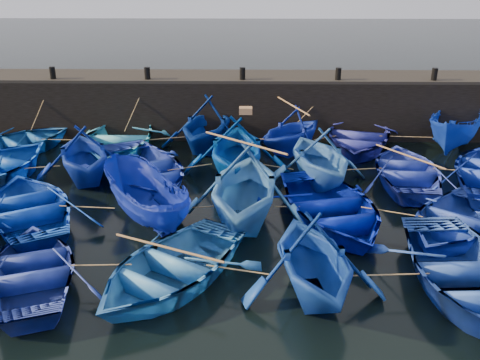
{
  "coord_description": "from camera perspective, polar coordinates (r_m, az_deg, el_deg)",
  "views": [
    {
      "loc": [
        0.26,
        -12.74,
        7.34
      ],
      "look_at": [
        0.0,
        3.2,
        0.7
      ],
      "focal_mm": 40.0,
      "sensor_mm": 36.0,
      "label": 1
    }
  ],
  "objects": [
    {
      "name": "ground",
      "position": [
        14.7,
        -0.21,
        -7.33
      ],
      "size": [
        120.0,
        120.0,
        0.0
      ],
      "primitive_type": "plane",
      "color": "black",
      "rests_on": "ground"
    },
    {
      "name": "quay_wall",
      "position": [
        24.03,
        0.29,
        7.93
      ],
      "size": [
        26.0,
        2.5,
        2.5
      ],
      "primitive_type": "cube",
      "color": "black",
      "rests_on": "ground"
    },
    {
      "name": "quay_top",
      "position": [
        23.73,
        0.29,
        10.99
      ],
      "size": [
        26.0,
        2.5,
        0.12
      ],
      "primitive_type": "cube",
      "color": "black",
      "rests_on": "quay_wall"
    },
    {
      "name": "bollard_0",
      "position": [
        24.23,
        -19.36,
        10.73
      ],
      "size": [
        0.24,
        0.24,
        0.5
      ],
      "primitive_type": "cylinder",
      "color": "black",
      "rests_on": "quay_top"
    },
    {
      "name": "bollard_1",
      "position": [
        23.18,
        -9.86,
        11.17
      ],
      "size": [
        0.24,
        0.24,
        0.5
      ],
      "primitive_type": "cylinder",
      "color": "black",
      "rests_on": "quay_top"
    },
    {
      "name": "bollard_2",
      "position": [
        22.78,
        0.27,
        11.3
      ],
      "size": [
        0.24,
        0.24,
        0.5
      ],
      "primitive_type": "cylinder",
      "color": "black",
      "rests_on": "quay_top"
    },
    {
      "name": "bollard_3",
      "position": [
        23.09,
        10.44,
        11.08
      ],
      "size": [
        0.24,
        0.24,
        0.5
      ],
      "primitive_type": "cylinder",
      "color": "black",
      "rests_on": "quay_top"
    },
    {
      "name": "bollard_4",
      "position": [
        24.06,
        20.04,
        10.57
      ],
      "size": [
        0.24,
        0.24,
        0.5
      ],
      "primitive_type": "cylinder",
      "color": "black",
      "rests_on": "quay_top"
    },
    {
      "name": "boat_0",
      "position": [
        23.49,
        -22.41,
        3.84
      ],
      "size": [
        5.38,
        5.46,
        0.93
      ],
      "primitive_type": "imported",
      "rotation": [
        0.0,
        0.0,
        2.4
      ],
      "color": "navy",
      "rests_on": "ground"
    },
    {
      "name": "boat_1",
      "position": [
        22.09,
        -12.89,
        4.19
      ],
      "size": [
        3.97,
        5.54,
        1.15
      ],
      "primitive_type": "imported",
      "rotation": [
        0.0,
        0.0,
        -0.0
      ],
      "color": "#2F87D2",
      "rests_on": "ground"
    },
    {
      "name": "boat_2",
      "position": [
        21.84,
        -3.59,
        6.05
      ],
      "size": [
        4.55,
        5.0,
        2.26
      ],
      "primitive_type": "imported",
      "rotation": [
        0.0,
        0.0,
        -0.22
      ],
      "color": "navy",
      "rests_on": "ground"
    },
    {
      "name": "boat_3",
      "position": [
        21.62,
        5.57,
        5.34
      ],
      "size": [
        4.76,
        4.82,
        1.92
      ],
      "primitive_type": "imported",
      "rotation": [
        0.0,
        0.0,
        -0.71
      ],
      "color": "#0B229D",
      "rests_on": "ground"
    },
    {
      "name": "boat_4",
      "position": [
        22.65,
        12.46,
        4.65
      ],
      "size": [
        5.07,
        6.17,
        1.12
      ],
      "primitive_type": "imported",
      "rotation": [
        0.0,
        0.0,
        -0.25
      ],
      "color": "navy",
      "rests_on": "ground"
    },
    {
      "name": "boat_5",
      "position": [
        23.49,
        22.04,
        5.07
      ],
      "size": [
        3.88,
        5.02,
        1.84
      ],
      "primitive_type": "imported",
      "rotation": [
        0.0,
        0.0,
        -0.51
      ],
      "color": "#0C31AA",
      "rests_on": "ground"
    },
    {
      "name": "boat_7",
      "position": [
        19.46,
        -16.35,
        2.86
      ],
      "size": [
        4.7,
        5.02,
        2.13
      ],
      "primitive_type": "imported",
      "rotation": [
        0.0,
        0.0,
        3.51
      ],
      "color": "navy",
      "rests_on": "ground"
    },
    {
      "name": "boat_8",
      "position": [
        18.78,
        -10.39,
        1.13
      ],
      "size": [
        6.14,
        6.82,
        1.16
      ],
      "primitive_type": "imported",
      "rotation": [
        0.0,
        0.0,
        0.48
      ],
      "color": "#1D34B5",
      "rests_on": "ground"
    },
    {
      "name": "boat_9",
      "position": [
        18.8,
        -0.32,
        3.56
      ],
      "size": [
        3.97,
        4.59,
        2.41
      ],
      "primitive_type": "imported",
      "rotation": [
        0.0,
        0.0,
        3.15
      ],
      "color": "#00368D",
      "rests_on": "ground"
    },
    {
      "name": "boat_10",
      "position": [
        18.55,
        8.56,
        2.62
      ],
      "size": [
        4.43,
        4.84,
        2.16
      ],
      "primitive_type": "imported",
      "rotation": [
        0.0,
        0.0,
        3.39
      ],
      "color": "blue",
      "rests_on": "ground"
    },
    {
      "name": "boat_11",
      "position": [
        19.57,
        17.42,
        1.02
      ],
      "size": [
        3.78,
        4.98,
        0.97
      ],
      "primitive_type": "imported",
      "rotation": [
        0.0,
        0.0,
        3.04
      ],
      "color": "navy",
      "rests_on": "ground"
    },
    {
      "name": "boat_14",
      "position": [
        17.05,
        -21.52,
        -2.66
      ],
      "size": [
        5.5,
        6.06,
        1.03
      ],
      "primitive_type": "imported",
      "rotation": [
        0.0,
        0.0,
        3.64
      ],
      "color": "#062C9D",
      "rests_on": "ground"
    },
    {
      "name": "boat_15",
      "position": [
        15.8,
        -10.15,
        -2.09
      ],
      "size": [
        3.77,
        4.46,
        1.66
      ],
      "primitive_type": "imported",
      "rotation": [
        0.0,
        0.0,
        3.74
      ],
      "color": "navy",
      "rests_on": "ground"
    },
    {
      "name": "boat_16",
      "position": [
        15.51,
        0.48,
        -0.5
      ],
      "size": [
        4.53,
        5.13,
        2.5
      ],
      "primitive_type": "imported",
      "rotation": [
        0.0,
        0.0,
        -0.09
      ],
      "color": "blue",
      "rests_on": "ground"
    },
    {
      "name": "boat_17",
      "position": [
        16.01,
        9.62,
        -2.85
      ],
      "size": [
        4.96,
        6.03,
        1.09
      ],
      "primitive_type": "imported",
      "rotation": [
        0.0,
        0.0,
        0.25
      ],
      "color": "#001093",
      "rests_on": "ground"
    },
    {
      "name": "boat_18",
      "position": [
        16.38,
        21.91,
        -3.97
      ],
      "size": [
        5.31,
        5.52,
        0.93
      ],
      "primitive_type": "imported",
      "rotation": [
        0.0,
        0.0,
        -0.67
      ],
      "color": "#183297",
      "rests_on": "ground"
    },
    {
      "name": "boat_21",
      "position": [
        13.9,
        -21.19,
        -8.83
      ],
      "size": [
        4.36,
        5.1,
        0.89
      ],
      "primitive_type": "imported",
      "rotation": [
        0.0,
        0.0,
        3.49
      ],
      "color": "navy",
      "rests_on": "ground"
    },
    {
      "name": "boat_22",
      "position": [
        13.08,
        -7.57,
        -9.17
      ],
      "size": [
        5.38,
        5.83,
        0.99
      ],
      "primitive_type": "imported",
      "rotation": [
        0.0,
        0.0,
        -0.55
      ],
      "color": "blue",
      "rests_on": "ground"
    },
    {
      "name": "boat_23",
      "position": [
        12.41,
        7.82,
        -8.2
      ],
      "size": [
        3.94,
        4.39,
        2.05
      ],
      "primitive_type": "imported",
      "rotation": [
        0.0,
        0.0,
        0.16
      ],
      "color": "#0F399A",
      "rests_on": "ground"
    },
    {
      "name": "boat_24",
      "position": [
        13.67,
        23.17,
        -9.17
      ],
      "size": [
        4.11,
        5.56,
        1.12
      ],
      "primitive_type": "imported",
      "rotation": [
        0.0,
        0.0,
        0.05
      ],
      "color": "#1C3F95",
      "rests_on": "ground"
    },
    {
      "name": "wooden_crate",
      "position": [
        18.41,
        0.61,
        7.42
      ],
      "size": [
        0.45,
        0.34,
        0.22
      ],
      "primitive_type": "cube",
      "color": "#946740",
      "rests_on": "boat_9"
    },
    {
      "name": "mooring_ropes",
      "position": [
        18.91,
        0.49,
        2.62
      ],
      "size": [
        17.75,
        11.79,
        2.1
      ],
      "color": "tan",
      "rests_on": "ground"
    },
    {
      "name": "loose_oars",
      "position": [
        16.88,
        5.43,
        2.71
      ],
      "size": [
        9.71,
        11.68,
        1.59
      ],
      "color": "#99724C",
      "rests_on": "ground"
    }
  ]
}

